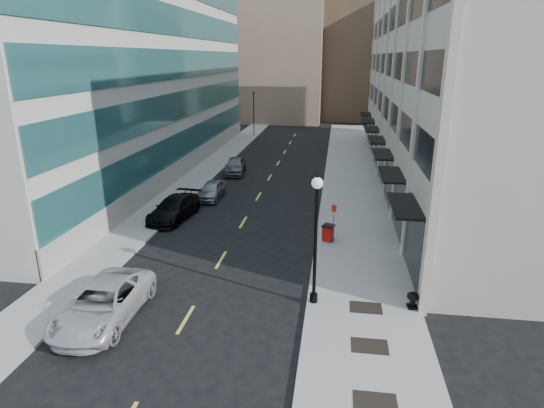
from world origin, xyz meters
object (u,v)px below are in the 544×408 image
(car_black_pickup, at_px, (174,208))
(urn_planter, at_px, (413,299))
(car_grey_sedan, at_px, (235,166))
(sign_post, at_px, (334,217))
(car_silver_sedan, at_px, (212,190))
(lamppost, at_px, (316,230))
(car_white_van, at_px, (104,303))
(trash_bin, at_px, (328,232))
(traffic_signal, at_px, (253,95))

(car_black_pickup, relative_size, urn_planter, 7.01)
(car_grey_sedan, xyz_separation_m, sign_post, (9.48, -15.92, 0.96))
(car_silver_sedan, distance_m, lamppost, 17.61)
(car_white_van, distance_m, urn_planter, 13.21)
(sign_post, bearing_deg, trash_bin, 169.49)
(trash_bin, bearing_deg, urn_planter, -38.13)
(car_black_pickup, xyz_separation_m, trash_bin, (10.54, -2.79, -0.06))
(car_white_van, bearing_deg, car_silver_sedan, 90.17)
(car_white_van, height_order, car_silver_sedan, car_white_van)
(traffic_signal, xyz_separation_m, sign_post, (11.52, -36.92, -3.99))
(trash_bin, distance_m, sign_post, 1.08)
(car_black_pickup, relative_size, lamppost, 0.88)
(car_black_pickup, distance_m, urn_planter, 17.48)
(traffic_signal, height_order, urn_planter, traffic_signal)
(traffic_signal, bearing_deg, car_white_van, -87.35)
(car_grey_sedan, bearing_deg, traffic_signal, 89.07)
(urn_planter, bearing_deg, trash_bin, 118.48)
(car_white_van, bearing_deg, car_grey_sedan, 89.84)
(sign_post, bearing_deg, car_white_van, -119.59)
(sign_post, bearing_deg, traffic_signal, 122.14)
(car_grey_sedan, relative_size, trash_bin, 4.46)
(lamppost, distance_m, sign_post, 7.36)
(trash_bin, distance_m, urn_planter, 8.10)
(traffic_signal, height_order, sign_post, traffic_signal)
(car_silver_sedan, xyz_separation_m, car_grey_sedan, (0.07, 8.04, 0.09))
(traffic_signal, distance_m, trash_bin, 38.79)
(traffic_signal, relative_size, car_grey_sedan, 1.54)
(traffic_signal, bearing_deg, urn_planter, -71.02)
(car_silver_sedan, distance_m, urn_planter, 19.83)
(traffic_signal, bearing_deg, car_black_pickup, -88.82)
(car_silver_sedan, relative_size, sign_post, 1.63)
(traffic_signal, xyz_separation_m, trash_bin, (11.24, -36.79, -5.02))
(traffic_signal, height_order, car_black_pickup, traffic_signal)
(traffic_signal, relative_size, car_black_pickup, 1.34)
(urn_planter, bearing_deg, car_white_van, -168.69)
(car_silver_sedan, height_order, trash_bin, car_silver_sedan)
(lamppost, height_order, sign_post, lamppost)
(car_white_van, height_order, lamppost, lamppost)
(car_white_van, relative_size, sign_post, 2.33)
(lamppost, bearing_deg, urn_planter, 1.25)
(traffic_signal, distance_m, car_white_van, 46.81)
(car_white_van, distance_m, car_silver_sedan, 17.46)
(lamppost, relative_size, urn_planter, 7.93)
(urn_planter, bearing_deg, car_grey_sedan, 119.69)
(car_grey_sedan, height_order, trash_bin, car_grey_sedan)
(car_black_pickup, bearing_deg, urn_planter, -27.40)
(trash_bin, bearing_deg, lamppost, -70.09)
(traffic_signal, bearing_deg, car_grey_sedan, -84.45)
(traffic_signal, xyz_separation_m, urn_planter, (15.10, -43.91, -5.12))
(traffic_signal, relative_size, trash_bin, 6.88)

